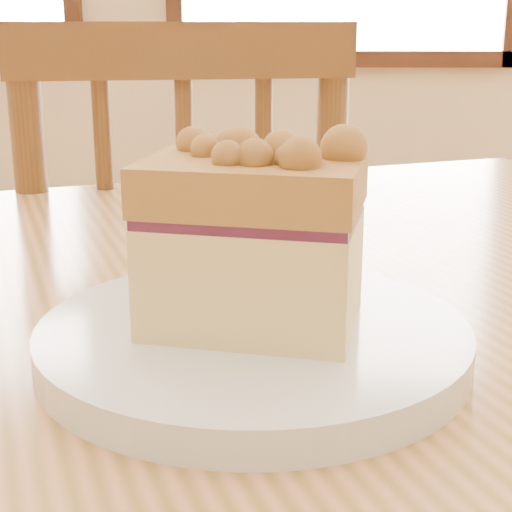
{
  "coord_description": "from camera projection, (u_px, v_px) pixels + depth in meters",
  "views": [
    {
      "loc": [
        0.09,
        -0.13,
        0.93
      ],
      "look_at": [
        0.06,
        0.3,
        0.8
      ],
      "focal_mm": 55.0,
      "sensor_mm": 36.0,
      "label": 1
    }
  ],
  "objects": [
    {
      "name": "cafe_table_main",
      "position": [
        86.0,
        442.0,
        0.53
      ],
      "size": [
        1.52,
        1.29,
        0.75
      ],
      "rotation": [
        0.0,
        0.0,
        0.4
      ],
      "color": "#CD854F",
      "rests_on": "ground"
    },
    {
      "name": "cafe_chair_main",
      "position": [
        183.0,
        353.0,
        1.13
      ],
      "size": [
        0.51,
        0.51,
        0.94
      ],
      "rotation": [
        0.0,
        0.0,
        3.35
      ],
      "color": "#573918",
      "rests_on": "ground"
    },
    {
      "name": "plate",
      "position": [
        253.0,
        341.0,
        0.44
      ],
      "size": [
        0.24,
        0.24,
        0.02
      ],
      "color": "white",
      "rests_on": "cafe_table_main"
    },
    {
      "name": "cake_slice",
      "position": [
        255.0,
        233.0,
        0.42
      ],
      "size": [
        0.13,
        0.1,
        0.11
      ],
      "rotation": [
        0.0,
        0.0,
        -0.17
      ],
      "color": "#E0BF7E",
      "rests_on": "plate"
    }
  ]
}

